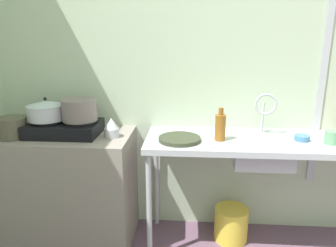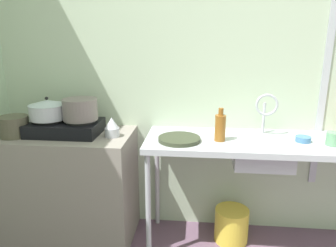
% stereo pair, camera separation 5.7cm
% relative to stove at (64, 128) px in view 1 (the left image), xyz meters
% --- Properties ---
extents(wall_back, '(4.63, 0.10, 2.77)m').
position_rel_stove_xyz_m(wall_back, '(1.34, 0.31, 0.51)').
color(wall_back, '#B5C7A8').
rests_on(wall_back, ground).
extents(wall_metal_strip, '(0.05, 0.01, 2.21)m').
position_rel_stove_xyz_m(wall_metal_strip, '(1.82, 0.26, 0.65)').
color(wall_metal_strip, '#B4B9C0').
extents(counter_concrete, '(0.96, 0.53, 0.83)m').
position_rel_stove_xyz_m(counter_concrete, '(-0.01, -0.00, -0.46)').
color(counter_concrete, gray).
rests_on(counter_concrete, ground).
extents(counter_sink, '(1.75, 0.53, 0.83)m').
position_rel_stove_xyz_m(counter_sink, '(1.46, -0.00, -0.11)').
color(counter_sink, '#B4B9C0').
rests_on(counter_sink, ground).
extents(stove, '(0.49, 0.32, 0.11)m').
position_rel_stove_xyz_m(stove, '(0.00, 0.00, 0.00)').
color(stove, black).
rests_on(stove, counter_concrete).
extents(pot_on_left_burner, '(0.26, 0.26, 0.16)m').
position_rel_stove_xyz_m(pot_on_left_burner, '(-0.12, -0.00, 0.13)').
color(pot_on_left_burner, silver).
rests_on(pot_on_left_burner, stove).
extents(pot_on_right_burner, '(0.24, 0.24, 0.15)m').
position_rel_stove_xyz_m(pot_on_right_burner, '(0.12, -0.00, 0.13)').
color(pot_on_right_burner, slate).
rests_on(pot_on_right_burner, stove).
extents(pot_beside_stove, '(0.20, 0.20, 0.14)m').
position_rel_stove_xyz_m(pot_beside_stove, '(-0.33, -0.09, 0.02)').
color(pot_beside_stove, '#4F4B3A').
rests_on(pot_beside_stove, counter_concrete).
extents(percolator, '(0.10, 0.10, 0.14)m').
position_rel_stove_xyz_m(percolator, '(0.35, -0.03, 0.02)').
color(percolator, silver).
rests_on(percolator, counter_concrete).
extents(sink_basin, '(0.38, 0.31, 0.17)m').
position_rel_stove_xyz_m(sink_basin, '(1.37, -0.02, -0.14)').
color(sink_basin, '#B4B9C0').
rests_on(sink_basin, counter_sink).
extents(faucet, '(0.16, 0.09, 0.30)m').
position_rel_stove_xyz_m(faucet, '(1.41, 0.11, 0.15)').
color(faucet, '#B4B9C0').
rests_on(faucet, counter_sink).
extents(frying_pan, '(0.28, 0.28, 0.03)m').
position_rel_stove_xyz_m(frying_pan, '(0.82, -0.08, -0.04)').
color(frying_pan, '#333926').
rests_on(frying_pan, counter_sink).
extents(cup_by_rack, '(0.09, 0.09, 0.09)m').
position_rel_stove_xyz_m(cup_by_rack, '(1.80, -0.07, -0.01)').
color(cup_by_rack, '#689F73').
rests_on(cup_by_rack, counter_sink).
extents(small_bowl_on_drainboard, '(0.10, 0.10, 0.04)m').
position_rel_stove_xyz_m(small_bowl_on_drainboard, '(1.63, -0.01, -0.03)').
color(small_bowl_on_drainboard, teal).
rests_on(small_bowl_on_drainboard, counter_sink).
extents(bottle_by_sink, '(0.07, 0.07, 0.22)m').
position_rel_stove_xyz_m(bottle_by_sink, '(1.09, -0.05, 0.04)').
color(bottle_by_sink, '#90571E').
rests_on(bottle_by_sink, counter_sink).
extents(bucket_on_floor, '(0.25, 0.25, 0.26)m').
position_rel_stove_xyz_m(bucket_on_floor, '(1.21, 0.05, -0.75)').
color(bucket_on_floor, yellow).
rests_on(bucket_on_floor, ground).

